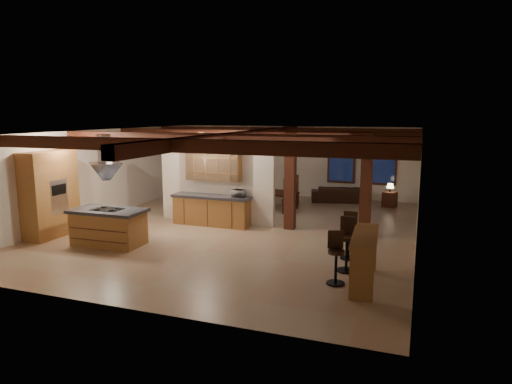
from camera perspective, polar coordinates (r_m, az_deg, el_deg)
ground at (r=13.79m, az=-1.96°, el=-4.57°), size 12.00×12.00×0.00m
room_walls at (r=13.46m, az=-2.00°, el=2.79°), size 12.00×12.00×12.00m
ceiling_beams at (r=13.38m, az=-2.03°, el=6.95°), size 10.00×12.00×0.28m
timber_posts at (r=13.24m, az=8.92°, el=2.48°), size 2.50×0.30×2.90m
partition_wall at (r=14.41m, az=-4.94°, el=0.49°), size 3.80×0.18×2.20m
pantry_cabinet at (r=13.93m, az=-24.34°, el=-0.26°), size 0.67×1.60×2.40m
back_counter at (r=14.17m, az=-5.56°, el=-2.25°), size 2.50×0.66×0.94m
upper_display_cabinet at (r=14.13m, az=-5.31°, el=3.37°), size 1.80×0.36×0.95m
range_hood at (r=12.40m, az=-18.26°, el=1.71°), size 1.10×1.10×1.40m
back_windows at (r=18.56m, az=13.05°, el=3.60°), size 2.70×0.07×1.70m
framed_art at (r=19.52m, az=0.41°, el=4.74°), size 0.65×0.05×0.85m
recessed_cans at (r=12.90m, az=-15.92°, el=6.97°), size 3.16×2.46×0.03m
kitchen_island at (r=12.64m, az=-17.95°, el=-4.13°), size 1.96×1.08×0.96m
dining_table at (r=16.61m, az=2.00°, el=-1.00°), size 1.97×1.42×0.62m
sofa at (r=18.14m, az=10.30°, el=-0.23°), size 2.26×1.31×0.62m
microwave at (r=13.71m, az=-2.20°, el=-0.18°), size 0.45×0.36×0.22m
bar_counter at (r=9.52m, az=13.40°, el=-7.12°), size 0.62×1.99×1.03m
side_table at (r=17.57m, az=16.36°, el=-0.90°), size 0.56×0.56×0.56m
table_lamp at (r=17.48m, az=16.44°, el=0.72°), size 0.26×0.26×0.31m
bar_stool_a at (r=9.45m, az=9.96°, el=-8.07°), size 0.40×0.41×1.08m
bar_stool_b at (r=10.21m, az=11.33°, el=-6.40°), size 0.42×0.42×1.19m
bar_stool_c at (r=11.09m, az=11.57°, el=-5.33°), size 0.39×0.39×1.12m
dining_chairs at (r=16.56m, az=2.01°, el=0.01°), size 2.06×2.06×1.19m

